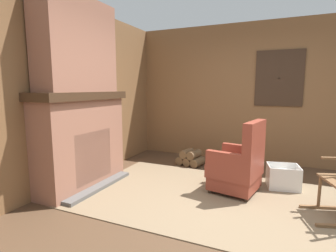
{
  "coord_description": "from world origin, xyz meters",
  "views": [
    {
      "loc": [
        0.49,
        -2.92,
        1.45
      ],
      "look_at": [
        -1.04,
        0.54,
        0.9
      ],
      "focal_mm": 28.0,
      "sensor_mm": 36.0,
      "label": 1
    }
  ],
  "objects_px": {
    "armchair": "(238,167)",
    "firewood_stack": "(190,158)",
    "decorative_plate_on_mantel": "(72,84)",
    "laundry_basket": "(283,177)",
    "storage_case": "(95,86)",
    "oil_lamp_vase": "(53,84)"
  },
  "relations": [
    {
      "from": "armchair",
      "to": "firewood_stack",
      "type": "xyz_separation_m",
      "value": [
        -1.04,
        0.98,
        -0.24
      ]
    },
    {
      "from": "decorative_plate_on_mantel",
      "to": "laundry_basket",
      "type": "bearing_deg",
      "value": 22.73
    },
    {
      "from": "armchair",
      "to": "storage_case",
      "type": "height_order",
      "value": "storage_case"
    },
    {
      "from": "oil_lamp_vase",
      "to": "storage_case",
      "type": "distance_m",
      "value": 0.83
    },
    {
      "from": "armchair",
      "to": "laundry_basket",
      "type": "distance_m",
      "value": 0.74
    },
    {
      "from": "storage_case",
      "to": "oil_lamp_vase",
      "type": "bearing_deg",
      "value": -90.01
    },
    {
      "from": "armchair",
      "to": "decorative_plate_on_mantel",
      "type": "relative_size",
      "value": 4.39
    },
    {
      "from": "firewood_stack",
      "to": "armchair",
      "type": "bearing_deg",
      "value": -43.5
    },
    {
      "from": "laundry_basket",
      "to": "oil_lamp_vase",
      "type": "relative_size",
      "value": 1.67
    },
    {
      "from": "firewood_stack",
      "to": "storage_case",
      "type": "bearing_deg",
      "value": -132.39
    },
    {
      "from": "laundry_basket",
      "to": "storage_case",
      "type": "distance_m",
      "value": 3.14
    },
    {
      "from": "firewood_stack",
      "to": "storage_case",
      "type": "xyz_separation_m",
      "value": [
        -1.15,
        -1.26,
        1.34
      ]
    },
    {
      "from": "armchair",
      "to": "storage_case",
      "type": "xyz_separation_m",
      "value": [
        -2.19,
        -0.28,
        1.11
      ]
    },
    {
      "from": "laundry_basket",
      "to": "oil_lamp_vase",
      "type": "bearing_deg",
      "value": -151.09
    },
    {
      "from": "firewood_stack",
      "to": "laundry_basket",
      "type": "relative_size",
      "value": 1.09
    },
    {
      "from": "oil_lamp_vase",
      "to": "decorative_plate_on_mantel",
      "type": "distance_m",
      "value": 0.36
    },
    {
      "from": "armchair",
      "to": "oil_lamp_vase",
      "type": "xyz_separation_m",
      "value": [
        -2.19,
        -1.1,
        1.13
      ]
    },
    {
      "from": "laundry_basket",
      "to": "storage_case",
      "type": "relative_size",
      "value": 1.87
    },
    {
      "from": "firewood_stack",
      "to": "decorative_plate_on_mantel",
      "type": "xyz_separation_m",
      "value": [
        -1.17,
        -1.73,
        1.38
      ]
    },
    {
      "from": "armchair",
      "to": "decorative_plate_on_mantel",
      "type": "bearing_deg",
      "value": 29.29
    },
    {
      "from": "armchair",
      "to": "firewood_stack",
      "type": "bearing_deg",
      "value": -32.81
    },
    {
      "from": "oil_lamp_vase",
      "to": "firewood_stack",
      "type": "bearing_deg",
      "value": 61.11
    }
  ]
}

